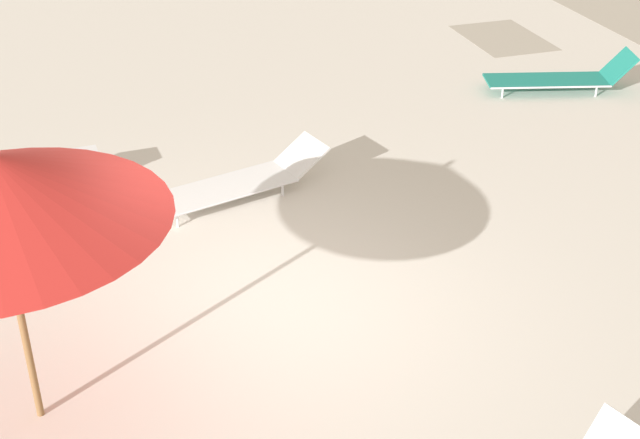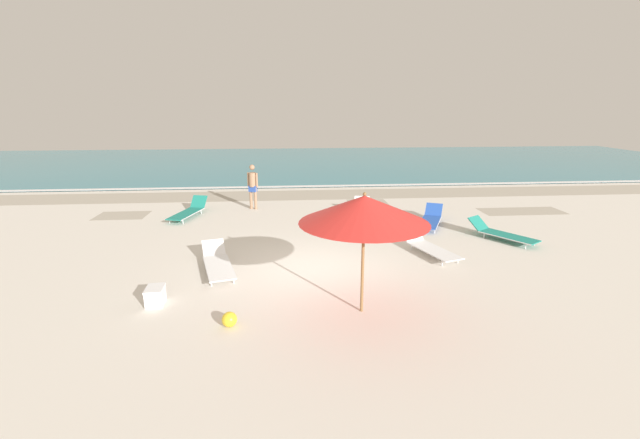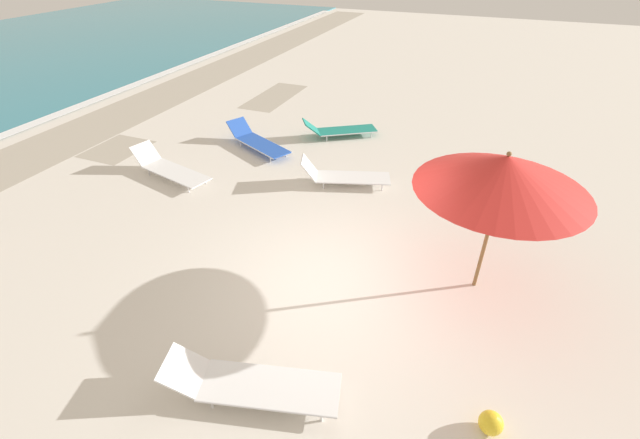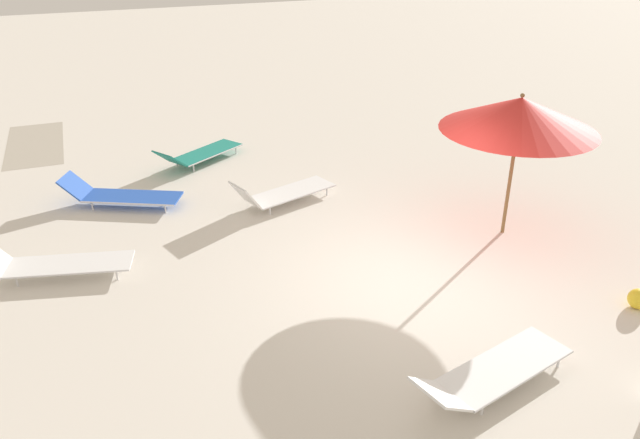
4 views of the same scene
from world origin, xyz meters
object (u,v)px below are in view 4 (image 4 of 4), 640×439
at_px(beach_umbrella, 520,114).
at_px(beach_ball, 638,299).
at_px(sun_lounger_near_water_left, 493,372).
at_px(sun_lounger_near_water_right, 54,263).
at_px(sun_lounger_mid_beach_solo, 121,195).
at_px(sun_lounger_under_umbrella, 282,193).
at_px(sun_lounger_mid_beach_pair_a, 199,154).

relative_size(beach_umbrella, beach_ball, 8.71).
relative_size(sun_lounger_near_water_left, sun_lounger_near_water_right, 1.01).
height_order(sun_lounger_near_water_left, sun_lounger_near_water_right, sun_lounger_near_water_right).
bearing_deg(sun_lounger_near_water_left, sun_lounger_mid_beach_solo, 13.63).
xyz_separation_m(sun_lounger_under_umbrella, sun_lounger_mid_beach_solo, (1.01, 2.84, -0.01)).
distance_m(beach_umbrella, sun_lounger_near_water_left, 4.44).
height_order(sun_lounger_under_umbrella, sun_lounger_mid_beach_solo, sun_lounger_under_umbrella).
bearing_deg(sun_lounger_under_umbrella, beach_umbrella, -146.02).
xyz_separation_m(beach_umbrella, sun_lounger_near_water_right, (1.24, 7.20, -1.89)).
xyz_separation_m(sun_lounger_near_water_left, beach_ball, (0.63, -2.84, -0.06)).
distance_m(sun_lounger_mid_beach_solo, sun_lounger_mid_beach_pair_a, 2.42).
relative_size(beach_umbrella, sun_lounger_mid_beach_solo, 1.12).
bearing_deg(beach_ball, sun_lounger_mid_beach_solo, 46.83).
relative_size(sun_lounger_mid_beach_solo, beach_ball, 7.78).
height_order(sun_lounger_under_umbrella, sun_lounger_mid_beach_pair_a, sun_lounger_under_umbrella).
bearing_deg(sun_lounger_under_umbrella, sun_lounger_near_water_left, 169.26).
xyz_separation_m(sun_lounger_under_umbrella, sun_lounger_near_water_left, (-5.66, -0.76, -0.02)).
bearing_deg(sun_lounger_near_water_left, sun_lounger_under_umbrella, -7.05).
distance_m(sun_lounger_under_umbrella, beach_ball, 6.19).
bearing_deg(beach_umbrella, sun_lounger_mid_beach_solo, 60.10).
distance_m(sun_lounger_mid_beach_solo, beach_ball, 8.83).
relative_size(sun_lounger_near_water_right, sun_lounger_mid_beach_solo, 1.03).
bearing_deg(sun_lounger_near_water_right, sun_lounger_near_water_left, -119.52).
height_order(sun_lounger_near_water_left, beach_ball, sun_lounger_near_water_left).
distance_m(beach_umbrella, beach_ball, 3.25).
xyz_separation_m(sun_lounger_under_umbrella, sun_lounger_near_water_right, (-1.23, 4.00, -0.01)).
height_order(beach_umbrella, sun_lounger_near_water_right, beach_umbrella).
xyz_separation_m(sun_lounger_under_umbrella, sun_lounger_mid_beach_pair_a, (2.63, 1.05, -0.01)).
bearing_deg(sun_lounger_near_water_right, beach_ball, -103.17).
distance_m(sun_lounger_mid_beach_pair_a, beach_ball, 8.97).
xyz_separation_m(sun_lounger_near_water_right, beach_ball, (-3.81, -7.60, -0.07)).
distance_m(sun_lounger_near_water_left, beach_ball, 2.91).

